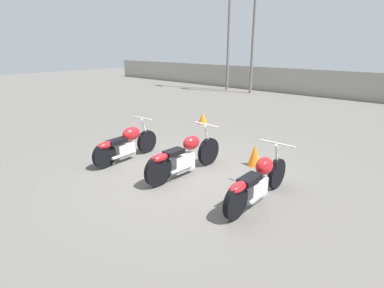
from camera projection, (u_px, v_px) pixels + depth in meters
The scene contains 9 objects.
ground_plane at pixel (185, 174), 6.74m from camera, with size 60.00×60.00×0.00m, color #5B5954.
fence_back at pixel (353, 86), 15.74m from camera, with size 40.00×0.04×1.48m.
light_pole_left at pixel (254, 20), 17.00m from camera, with size 0.70×0.35×6.96m.
light_pole_right at pixel (230, 11), 18.11m from camera, with size 0.70×0.35×8.14m.
motorcycle_slot_0 at pixel (126, 144), 7.44m from camera, with size 0.63×1.98×0.98m.
motorcycle_slot_1 at pixel (184, 156), 6.57m from camera, with size 0.70×2.26×1.03m.
motorcycle_slot_2 at pixel (257, 182), 5.39m from camera, with size 0.71×2.13×0.98m.
traffic_cone_near at pixel (203, 118), 11.00m from camera, with size 0.36×0.36×0.42m.
traffic_cone_far at pixel (255, 155), 7.14m from camera, with size 0.32×0.32×0.53m.
Camera 1 is at (4.24, -4.51, 2.74)m, focal length 28.00 mm.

